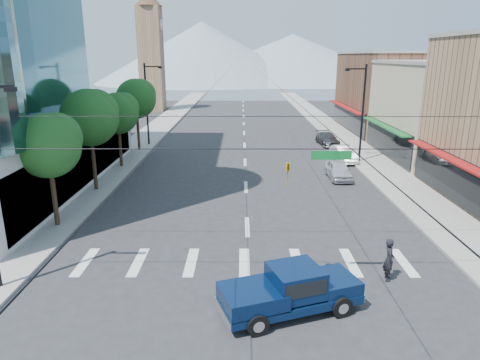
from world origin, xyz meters
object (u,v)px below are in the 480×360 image
at_px(pickup_truck, 290,290).
at_px(parked_car_near, 338,170).
at_px(pedestrian, 389,260).
at_px(parked_car_far, 327,139).
at_px(parked_car_mid, 344,154).

bearing_deg(pickup_truck, parked_car_near, 52.98).
bearing_deg(pedestrian, pickup_truck, 125.65).
bearing_deg(pickup_truck, parked_car_far, 57.19).
relative_size(parked_car_near, parked_car_mid, 0.95).
relative_size(pedestrian, parked_car_near, 0.47).
xyz_separation_m(pedestrian, parked_car_far, (3.15, 30.48, -0.31)).
distance_m(pedestrian, parked_car_near, 16.61).
relative_size(parked_car_near, parked_car_far, 0.91).
bearing_deg(parked_car_near, parked_car_far, 81.64).
relative_size(pickup_truck, parked_car_far, 1.27).
distance_m(pickup_truck, pedestrian, 5.35).
distance_m(pedestrian, parked_car_far, 30.65).
bearing_deg(parked_car_far, pedestrian, -101.26).
bearing_deg(parked_car_near, parked_car_mid, 72.18).
height_order(pickup_truck, parked_car_mid, pickup_truck).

